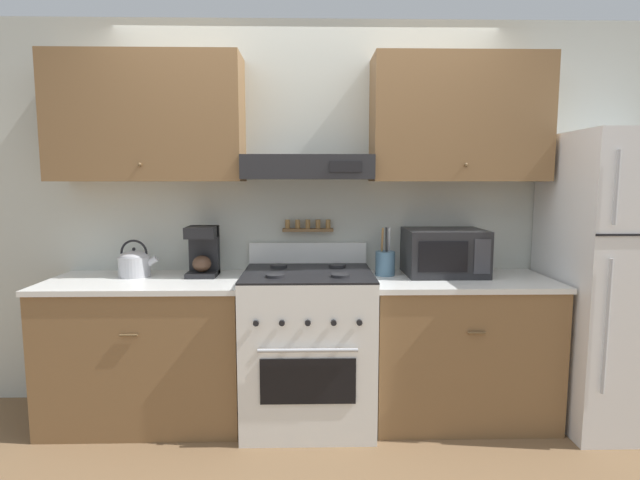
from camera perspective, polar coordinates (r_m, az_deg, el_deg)
ground_plane at (r=3.11m, az=-1.36°, el=-22.20°), size 16.00×16.00×0.00m
wall_back at (r=3.33m, az=-1.77°, el=6.65°), size 5.20×0.46×2.55m
counter_left at (r=3.39m, az=-18.97°, el=-11.74°), size 1.21×0.66×0.90m
counter_right at (r=3.37m, az=15.53°, el=-11.72°), size 1.13×0.66×0.90m
stove_range at (r=3.19m, az=-1.37°, el=-11.98°), size 0.79×0.73×1.09m
refrigerator at (r=3.58m, az=30.59°, el=-3.96°), size 0.71×0.78×1.79m
tea_kettle at (r=3.38m, az=-20.41°, el=-2.44°), size 0.25×0.20×0.24m
coffee_maker at (r=3.28m, az=-13.22°, el=-1.22°), size 0.19×0.22×0.32m
microwave at (r=3.32m, az=14.00°, el=-1.34°), size 0.50×0.40×0.30m
utensil_crock at (r=3.23m, az=7.46°, el=-2.57°), size 0.12×0.12×0.31m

